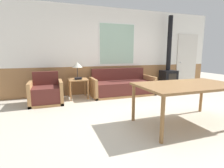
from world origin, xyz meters
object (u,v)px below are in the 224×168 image
Objects in this scene: table_lamp at (77,65)px; dining_table at (187,88)px; armchair at (46,94)px; side_table at (78,82)px; couch at (122,87)px; wood_stove at (169,71)px.

dining_table is (1.56, -2.66, -0.26)m from table_lamp.
armchair is 0.94m from side_table.
side_table is at bearing 121.37° from dining_table.
armchair is at bearing 137.18° from dining_table.
couch is at bearing -6.66° from table_lamp.
table_lamp is 3.10m from dining_table.
wood_stove is (1.56, 2.61, 0.01)m from dining_table.
side_table is 0.22× the size of wood_stove.
couch is at bearing -2.65° from side_table.
couch is 2.55m from dining_table.
couch is 1.82m from wood_stove.
armchair is at bearing -160.02° from side_table.
wood_stove is (3.13, 0.04, 0.22)m from side_table.
side_table is at bearing -94.77° from table_lamp.
wood_stove is (3.12, -0.05, -0.26)m from table_lamp.
table_lamp reaches higher than side_table.
side_table is 3.14m from wood_stove.
wood_stove is at bearing 0.05° from armchair.
couch is 1.52m from table_lamp.
armchair is 1.18m from table_lamp.
armchair reaches higher than side_table.
armchair is 0.32× the size of wood_stove.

